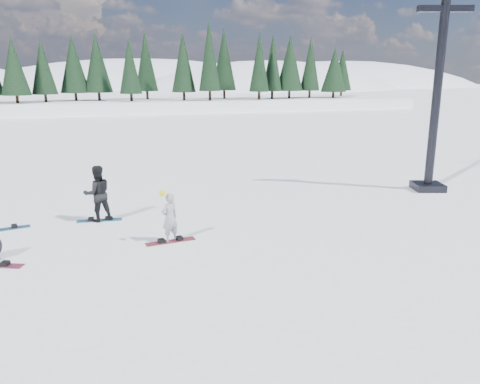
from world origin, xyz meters
name	(u,v)px	position (x,y,z in m)	size (l,w,h in m)	color
ground	(156,248)	(0.00, 0.00, 0.00)	(420.00, 420.00, 0.00)	white
alpine_backdrop	(67,123)	(-11.72, 189.16, -13.97)	(412.50, 227.00, 53.20)	white
lift_tower	(435,114)	(12.26, 3.58, 3.28)	(2.19, 1.52, 8.06)	black
snowboarder_woman	(170,218)	(0.46, 0.35, 0.77)	(0.65, 0.57, 1.65)	#9C9DA1
snowboarder_man	(98,194)	(-1.53, 3.19, 0.97)	(0.94, 0.73, 1.94)	black
snowboard_woman	(171,241)	(0.47, 0.35, 0.01)	(1.50, 0.28, 0.03)	maroon
snowboard_man	(100,220)	(-1.53, 3.19, 0.01)	(1.50, 0.28, 0.03)	#1A718F
snowboard_loose_c	(5,229)	(-4.49, 3.10, 0.01)	(1.50, 0.28, 0.03)	#1A5D92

